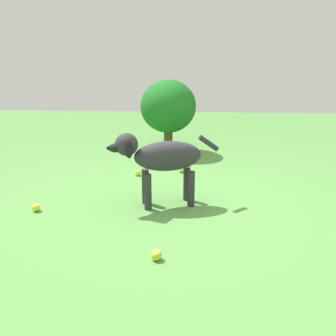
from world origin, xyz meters
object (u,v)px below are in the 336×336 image
at_px(tennis_ball_1, 156,255).
at_px(tennis_ball_3, 181,170).
at_px(tennis_ball_2, 36,207).
at_px(dog, 161,158).
at_px(tennis_ball_0, 138,173).

distance_m(tennis_ball_1, tennis_ball_3, 1.81).
bearing_deg(tennis_ball_2, tennis_ball_1, 58.81).
xyz_separation_m(dog, tennis_ball_1, (0.85, 0.06, -0.38)).
height_order(tennis_ball_1, tennis_ball_3, same).
relative_size(dog, tennis_ball_3, 13.45).
distance_m(dog, tennis_ball_1, 0.94).
bearing_deg(tennis_ball_1, dog, -176.11).
bearing_deg(tennis_ball_3, tennis_ball_0, -71.99).
bearing_deg(tennis_ball_2, tennis_ball_0, 147.77).
relative_size(tennis_ball_0, tennis_ball_2, 1.00).
distance_m(tennis_ball_0, tennis_ball_1, 1.70).
relative_size(tennis_ball_0, tennis_ball_1, 1.00).
xyz_separation_m(dog, tennis_ball_0, (-0.80, -0.34, -0.38)).
relative_size(tennis_ball_1, tennis_ball_2, 1.00).
bearing_deg(tennis_ball_3, tennis_ball_1, -2.00).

